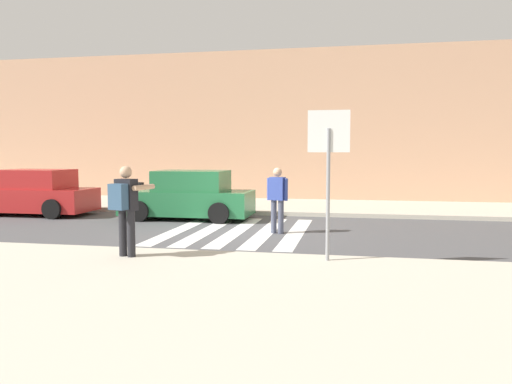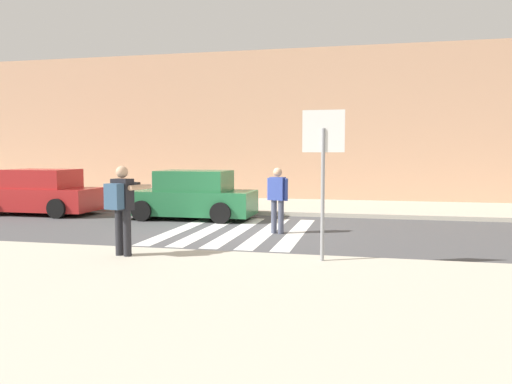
{
  "view_description": "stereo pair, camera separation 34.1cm",
  "coord_description": "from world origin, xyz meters",
  "px_view_note": "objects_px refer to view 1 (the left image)",
  "views": [
    {
      "loc": [
        3.08,
        -12.81,
        2.11
      ],
      "look_at": [
        0.6,
        -0.2,
        1.1
      ],
      "focal_mm": 35.0,
      "sensor_mm": 36.0,
      "label": 1
    },
    {
      "loc": [
        3.41,
        -12.74,
        2.11
      ],
      "look_at": [
        0.6,
        -0.2,
        1.1
      ],
      "focal_mm": 35.0,
      "sensor_mm": 36.0,
      "label": 2
    }
  ],
  "objects_px": {
    "parked_car_red": "(34,194)",
    "parked_car_green": "(189,196)",
    "stop_sign": "(329,151)",
    "photographer_with_backpack": "(125,203)",
    "pedestrian_crossing": "(277,196)"
  },
  "relations": [
    {
      "from": "parked_car_red",
      "to": "parked_car_green",
      "type": "height_order",
      "value": "same"
    },
    {
      "from": "parked_car_red",
      "to": "photographer_with_backpack",
      "type": "bearing_deg",
      "value": -44.81
    },
    {
      "from": "stop_sign",
      "to": "parked_car_green",
      "type": "bearing_deg",
      "value": 128.25
    },
    {
      "from": "parked_car_red",
      "to": "stop_sign",
      "type": "bearing_deg",
      "value": -30.29
    },
    {
      "from": "stop_sign",
      "to": "parked_car_red",
      "type": "distance_m",
      "value": 11.9
    },
    {
      "from": "photographer_with_backpack",
      "to": "parked_car_red",
      "type": "distance_m",
      "value": 9.08
    },
    {
      "from": "photographer_with_backpack",
      "to": "pedestrian_crossing",
      "type": "xyz_separation_m",
      "value": [
        2.28,
        4.12,
        -0.19
      ]
    },
    {
      "from": "pedestrian_crossing",
      "to": "parked_car_red",
      "type": "bearing_deg",
      "value": 165.39
    },
    {
      "from": "stop_sign",
      "to": "parked_car_green",
      "type": "distance_m",
      "value": 7.72
    },
    {
      "from": "stop_sign",
      "to": "parked_car_red",
      "type": "xyz_separation_m",
      "value": [
        -10.2,
        5.96,
        -1.42
      ]
    },
    {
      "from": "photographer_with_backpack",
      "to": "parked_car_green",
      "type": "relative_size",
      "value": 0.42
    },
    {
      "from": "stop_sign",
      "to": "photographer_with_backpack",
      "type": "xyz_separation_m",
      "value": [
        -3.77,
        -0.43,
        -0.97
      ]
    },
    {
      "from": "stop_sign",
      "to": "pedestrian_crossing",
      "type": "height_order",
      "value": "stop_sign"
    },
    {
      "from": "photographer_with_backpack",
      "to": "pedestrian_crossing",
      "type": "distance_m",
      "value": 4.71
    },
    {
      "from": "stop_sign",
      "to": "parked_car_green",
      "type": "height_order",
      "value": "stop_sign"
    }
  ]
}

